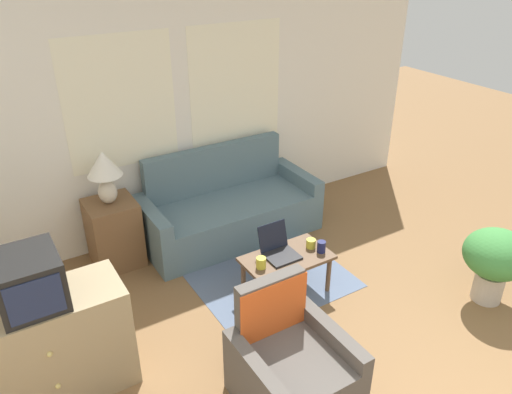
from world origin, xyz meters
name	(u,v)px	position (x,y,z in m)	size (l,w,h in m)	color
wall_back	(189,114)	(0.00, 3.68, 1.31)	(6.12, 0.06, 2.60)	white
rug	(254,262)	(0.15, 2.60, 0.00)	(1.45, 1.83, 0.01)	slate
couch	(227,211)	(0.20, 3.26, 0.28)	(1.93, 0.83, 0.95)	slate
armchair	(290,368)	(-0.50, 1.04, 0.27)	(0.73, 0.75, 0.88)	#514C47
tv_dresser	(47,349)	(-1.94, 1.96, 0.42)	(1.13, 0.51, 0.83)	#998460
television	(29,281)	(-1.94, 1.95, 1.01)	(0.40, 0.46, 0.36)	black
side_table	(114,233)	(-1.04, 3.34, 0.35)	(0.47, 0.47, 0.69)	brown
table_lamp	(104,170)	(-1.04, 3.34, 1.04)	(0.33, 0.33, 0.53)	beige
coffee_table	(287,262)	(0.15, 2.03, 0.35)	(0.80, 0.46, 0.40)	brown
laptop	(279,249)	(0.11, 2.10, 0.46)	(0.29, 0.32, 0.26)	black
cup_navy	(321,247)	(0.46, 1.93, 0.46)	(0.08, 0.08, 0.11)	#191E4C
cup_yellow	(311,243)	(0.43, 2.04, 0.45)	(0.09, 0.09, 0.09)	gold
cup_white	(261,263)	(-0.14, 2.01, 0.45)	(0.09, 0.09, 0.10)	gold
potted_plant	(496,258)	(1.67, 0.99, 0.45)	(0.58, 0.58, 0.71)	#BCB2A3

